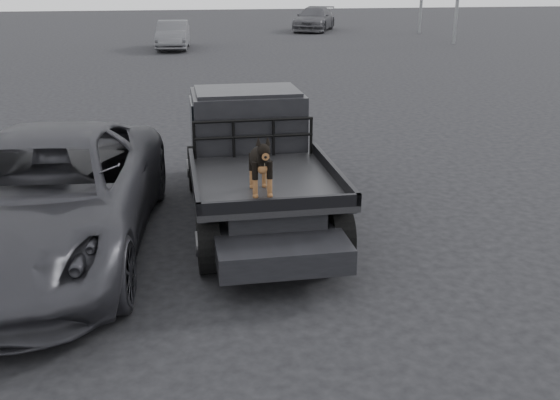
{
  "coord_description": "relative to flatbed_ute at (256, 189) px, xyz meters",
  "views": [
    {
      "loc": [
        -1.95,
        -6.34,
        3.52
      ],
      "look_at": [
        -0.87,
        -0.12,
        1.22
      ],
      "focal_mm": 40.0,
      "sensor_mm": 36.0,
      "label": 1
    }
  ],
  "objects": [
    {
      "name": "parked_suv",
      "position": [
        -2.87,
        -0.79,
        0.33
      ],
      "size": [
        3.14,
        5.91,
        1.58
      ],
      "primitive_type": "imported",
      "rotation": [
        0.0,
        0.0,
        -0.09
      ],
      "color": "#313137",
      "rests_on": "ground"
    },
    {
      "name": "flatbed_ute",
      "position": [
        0.0,
        0.0,
        0.0
      ],
      "size": [
        2.0,
        5.4,
        0.92
      ],
      "primitive_type": null,
      "color": "black",
      "rests_on": "ground"
    },
    {
      "name": "dog",
      "position": [
        -0.13,
        -1.43,
        0.83
      ],
      "size": [
        0.32,
        0.6,
        0.74
      ],
      "primitive_type": null,
      "color": "black",
      "rests_on": "flatbed_ute"
    },
    {
      "name": "headache_rack",
      "position": [
        0.0,
        0.2,
        0.74
      ],
      "size": [
        1.8,
        0.08,
        0.55
      ],
      "primitive_type": null,
      "color": "black",
      "rests_on": "flatbed_ute"
    },
    {
      "name": "ute_cab",
      "position": [
        0.0,
        0.95,
        0.9
      ],
      "size": [
        1.72,
        1.3,
        0.88
      ],
      "primitive_type": null,
      "color": "black",
      "rests_on": "flatbed_ute"
    },
    {
      "name": "ground",
      "position": [
        0.78,
        -2.45,
        -0.46
      ],
      "size": [
        120.0,
        120.0,
        0.0
      ],
      "primitive_type": "plane",
      "color": "black",
      "rests_on": "ground"
    },
    {
      "name": "distant_car_b",
      "position": [
        8.1,
        31.61,
        0.27
      ],
      "size": [
        3.92,
        5.44,
        1.46
      ],
      "primitive_type": "imported",
      "rotation": [
        0.0,
        0.0,
        -0.42
      ],
      "color": "#434247",
      "rests_on": "ground"
    },
    {
      "name": "distant_car_a",
      "position": [
        -0.95,
        22.88,
        0.21
      ],
      "size": [
        1.73,
        4.16,
        1.34
      ],
      "primitive_type": "imported",
      "rotation": [
        0.0,
        0.0,
        -0.08
      ],
      "color": "#4E4F53",
      "rests_on": "ground"
    }
  ]
}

